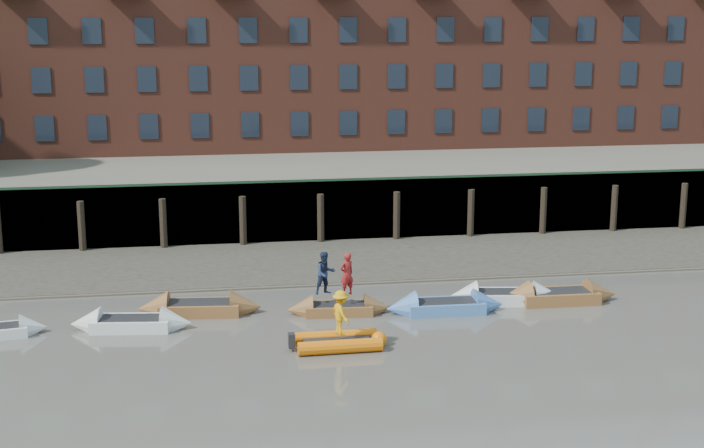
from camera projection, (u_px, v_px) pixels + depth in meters
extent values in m
plane|color=#58554E|center=(472.00, 408.00, 30.16)|extent=(220.00, 220.00, 0.00)
cube|color=#3D382F|center=(371.00, 260.00, 47.51)|extent=(110.00, 8.00, 0.50)
cube|color=#4C4336|center=(384.00, 279.00, 44.23)|extent=(110.00, 1.60, 0.10)
cube|color=#2D2A26|center=(357.00, 209.00, 51.40)|extent=(110.00, 0.80, 3.20)
cylinder|color=black|center=(82.00, 227.00, 48.73)|extent=(0.36, 0.36, 2.60)
cylinder|color=black|center=(163.00, 224.00, 49.33)|extent=(0.36, 0.36, 2.60)
cylinder|color=black|center=(243.00, 221.00, 49.93)|extent=(0.36, 0.36, 2.60)
cylinder|color=black|center=(321.00, 219.00, 50.53)|extent=(0.36, 0.36, 2.60)
cylinder|color=black|center=(397.00, 216.00, 51.14)|extent=(0.36, 0.36, 2.60)
cylinder|color=black|center=(471.00, 214.00, 51.74)|extent=(0.36, 0.36, 2.60)
cylinder|color=black|center=(543.00, 211.00, 52.34)|extent=(0.36, 0.36, 2.60)
cylinder|color=black|center=(614.00, 209.00, 52.94)|extent=(0.36, 0.36, 2.60)
cylinder|color=black|center=(683.00, 207.00, 53.55)|extent=(0.36, 0.36, 2.60)
cube|color=#264C2D|center=(358.00, 179.00, 50.74)|extent=(110.00, 0.06, 0.10)
cube|color=#5E594D|center=(324.00, 167.00, 64.50)|extent=(110.00, 28.00, 3.20)
cube|color=brown|center=(321.00, 50.00, 63.79)|extent=(80.00, 10.00, 12.00)
cube|color=black|center=(45.00, 129.00, 57.32)|extent=(1.10, 0.12, 1.50)
cube|color=black|center=(97.00, 128.00, 57.77)|extent=(1.10, 0.12, 1.50)
cube|color=black|center=(149.00, 127.00, 58.22)|extent=(1.10, 0.12, 1.50)
cube|color=black|center=(200.00, 126.00, 58.67)|extent=(1.10, 0.12, 1.50)
cube|color=black|center=(250.00, 125.00, 59.12)|extent=(1.10, 0.12, 1.50)
cube|color=black|center=(300.00, 124.00, 59.58)|extent=(1.10, 0.12, 1.50)
cube|color=black|center=(348.00, 123.00, 60.03)|extent=(1.10, 0.12, 1.50)
cube|color=black|center=(396.00, 122.00, 60.48)|extent=(1.10, 0.12, 1.50)
cube|color=black|center=(443.00, 121.00, 60.93)|extent=(1.10, 0.12, 1.50)
cube|color=black|center=(490.00, 120.00, 61.38)|extent=(1.10, 0.12, 1.50)
cube|color=black|center=(536.00, 119.00, 61.84)|extent=(1.10, 0.12, 1.50)
cube|color=black|center=(581.00, 119.00, 62.29)|extent=(1.10, 0.12, 1.50)
cube|color=black|center=(626.00, 118.00, 62.74)|extent=(1.10, 0.12, 1.50)
cube|color=black|center=(669.00, 117.00, 63.19)|extent=(1.10, 0.12, 1.50)
cube|color=black|center=(41.00, 80.00, 56.70)|extent=(1.10, 0.12, 1.50)
cube|color=black|center=(94.00, 80.00, 57.15)|extent=(1.10, 0.12, 1.50)
cube|color=black|center=(147.00, 79.00, 57.60)|extent=(1.10, 0.12, 1.50)
cube|color=black|center=(198.00, 79.00, 58.05)|extent=(1.10, 0.12, 1.50)
cube|color=black|center=(249.00, 78.00, 58.51)|extent=(1.10, 0.12, 1.50)
cube|color=black|center=(299.00, 77.00, 58.96)|extent=(1.10, 0.12, 1.50)
cube|color=black|center=(348.00, 77.00, 59.41)|extent=(1.10, 0.12, 1.50)
cube|color=black|center=(397.00, 76.00, 59.86)|extent=(1.10, 0.12, 1.50)
cube|color=black|center=(444.00, 76.00, 60.31)|extent=(1.10, 0.12, 1.50)
cube|color=black|center=(491.00, 75.00, 60.77)|extent=(1.10, 0.12, 1.50)
cube|color=black|center=(538.00, 75.00, 61.22)|extent=(1.10, 0.12, 1.50)
cube|color=black|center=(583.00, 74.00, 61.67)|extent=(1.10, 0.12, 1.50)
cube|color=black|center=(628.00, 74.00, 62.12)|extent=(1.10, 0.12, 1.50)
cube|color=black|center=(673.00, 73.00, 62.57)|extent=(1.10, 0.12, 1.50)
cube|color=black|center=(38.00, 31.00, 56.08)|extent=(1.10, 0.12, 1.50)
cube|color=black|center=(92.00, 31.00, 56.53)|extent=(1.10, 0.12, 1.50)
cube|color=black|center=(145.00, 31.00, 56.98)|extent=(1.10, 0.12, 1.50)
cube|color=black|center=(197.00, 31.00, 57.44)|extent=(1.10, 0.12, 1.50)
cube|color=black|center=(248.00, 30.00, 57.89)|extent=(1.10, 0.12, 1.50)
cube|color=black|center=(298.00, 30.00, 58.34)|extent=(1.10, 0.12, 1.50)
cube|color=black|center=(348.00, 30.00, 58.79)|extent=(1.10, 0.12, 1.50)
cube|color=black|center=(397.00, 30.00, 59.24)|extent=(1.10, 0.12, 1.50)
cube|color=black|center=(445.00, 29.00, 59.70)|extent=(1.10, 0.12, 1.50)
cube|color=black|center=(493.00, 29.00, 60.15)|extent=(1.10, 0.12, 1.50)
cube|color=black|center=(540.00, 29.00, 60.60)|extent=(1.10, 0.12, 1.50)
cube|color=black|center=(586.00, 29.00, 61.05)|extent=(1.10, 0.12, 1.50)
cube|color=black|center=(631.00, 29.00, 61.50)|extent=(1.10, 0.12, 1.50)
cube|color=black|center=(676.00, 29.00, 61.96)|extent=(1.10, 0.12, 1.50)
cone|color=silver|center=(34.00, 328.00, 36.96)|extent=(1.16, 1.30, 1.15)
cube|color=silver|center=(131.00, 324.00, 37.36)|extent=(3.11, 1.69, 0.46)
cone|color=silver|center=(177.00, 323.00, 37.42)|extent=(1.31, 1.47, 1.34)
cone|color=silver|center=(86.00, 324.00, 37.31)|extent=(1.31, 1.47, 1.34)
cube|color=black|center=(131.00, 318.00, 37.31)|extent=(2.58, 1.30, 0.06)
cube|color=brown|center=(200.00, 308.00, 39.23)|extent=(3.29, 1.72, 0.50)
cone|color=brown|center=(246.00, 307.00, 39.34)|extent=(1.36, 1.54, 1.43)
cone|color=brown|center=(153.00, 309.00, 39.12)|extent=(1.36, 1.54, 1.43)
cube|color=black|center=(200.00, 302.00, 39.18)|extent=(2.73, 1.31, 0.06)
cube|color=brown|center=(339.00, 309.00, 39.23)|extent=(2.76, 1.41, 0.42)
cone|color=brown|center=(377.00, 308.00, 39.35)|extent=(1.13, 1.28, 1.21)
cone|color=brown|center=(300.00, 310.00, 39.12)|extent=(1.13, 1.28, 1.21)
cube|color=black|center=(339.00, 304.00, 39.19)|extent=(2.29, 1.07, 0.06)
cube|color=#4774B6|center=(445.00, 307.00, 39.43)|extent=(3.11, 1.45, 0.48)
cone|color=#4774B6|center=(488.00, 305.00, 39.67)|extent=(1.23, 1.41, 1.39)
cone|color=#4774B6|center=(401.00, 308.00, 39.19)|extent=(1.23, 1.41, 1.39)
cube|color=black|center=(445.00, 301.00, 39.38)|extent=(2.59, 1.09, 0.06)
cube|color=silver|center=(505.00, 297.00, 40.72)|extent=(3.23, 1.83, 0.48)
cone|color=silver|center=(548.00, 297.00, 40.73)|extent=(1.38, 1.54, 1.38)
cone|color=silver|center=(462.00, 297.00, 40.72)|extent=(1.38, 1.54, 1.38)
cube|color=black|center=(505.00, 292.00, 40.68)|extent=(2.67, 1.41, 0.06)
cube|color=brown|center=(558.00, 296.00, 40.75)|extent=(3.23, 1.48, 0.50)
cone|color=brown|center=(601.00, 295.00, 41.02)|extent=(1.26, 1.46, 1.45)
cone|color=brown|center=(515.00, 298.00, 40.48)|extent=(1.26, 1.46, 1.45)
cube|color=black|center=(559.00, 291.00, 40.70)|extent=(2.69, 1.11, 0.06)
cylinder|color=orange|center=(336.00, 337.00, 35.83)|extent=(3.03, 0.56, 0.50)
cylinder|color=orange|center=(340.00, 347.00, 34.82)|extent=(3.03, 0.56, 0.50)
sphere|color=orange|center=(379.00, 339.00, 35.58)|extent=(0.57, 0.57, 0.57)
cube|color=black|center=(338.00, 342.00, 35.32)|extent=(2.54, 0.91, 0.17)
imported|color=maroon|center=(347.00, 274.00, 38.87)|extent=(0.75, 0.67, 1.73)
imported|color=#19233F|center=(325.00, 273.00, 38.99)|extent=(1.00, 0.87, 1.73)
imported|color=orange|center=(341.00, 313.00, 35.02)|extent=(0.88, 1.19, 1.64)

